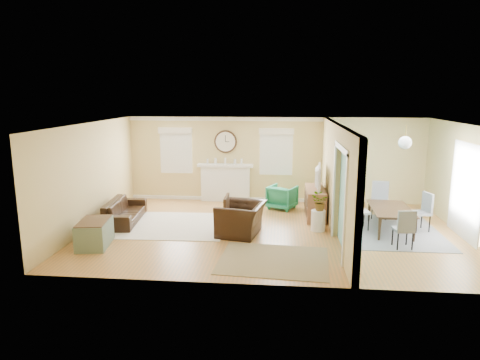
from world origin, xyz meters
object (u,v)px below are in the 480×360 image
object	(u,v)px
eames_chair	(241,219)
green_chair	(282,197)
credenza	(315,203)
dining_table	(391,220)
sofa	(124,211)

from	to	relation	value
eames_chair	green_chair	bearing A→B (deg)	168.43
credenza	dining_table	world-z (taller)	credenza
credenza	dining_table	size ratio (longest dim) A/B	0.88
sofa	dining_table	size ratio (longest dim) A/B	1.19
sofa	credenza	xyz separation A→B (m)	(4.98, 0.90, 0.11)
green_chair	credenza	distance (m)	1.20
green_chair	dining_table	xyz separation A→B (m)	(2.64, -1.86, -0.05)
eames_chair	green_chair	distance (m)	2.62
green_chair	sofa	bearing A→B (deg)	46.81
sofa	eames_chair	xyz separation A→B (m)	(3.13, -0.72, 0.09)
eames_chair	credenza	world-z (taller)	credenza
eames_chair	credenza	distance (m)	2.46
sofa	credenza	size ratio (longest dim) A/B	1.35
sofa	credenza	bearing A→B (deg)	-85.39
sofa	dining_table	xyz separation A→B (m)	(6.75, -0.15, 0.00)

